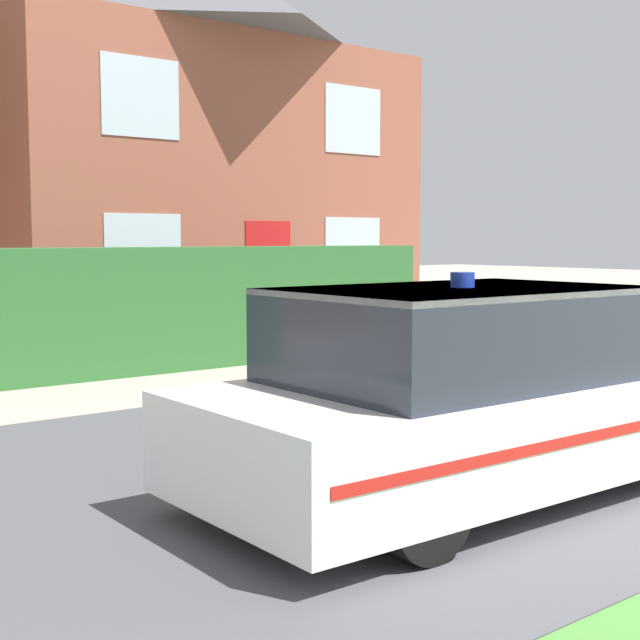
{
  "coord_description": "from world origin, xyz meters",
  "views": [
    {
      "loc": [
        -5.44,
        -1.6,
        1.79
      ],
      "look_at": [
        -0.42,
        4.67,
        1.05
      ],
      "focal_mm": 50.0,
      "sensor_mm": 36.0,
      "label": 1
    }
  ],
  "objects": [
    {
      "name": "road_strip",
      "position": [
        0.0,
        3.79,
        0.01
      ],
      "size": [
        28.0,
        6.03,
        0.01
      ],
      "primitive_type": "cube",
      "color": "#4C4C51",
      "rests_on": "ground"
    },
    {
      "name": "garden_hedge",
      "position": [
        -0.61,
        9.19,
        0.83
      ],
      "size": [
        10.81,
        0.85,
        1.67
      ],
      "primitive_type": "cube",
      "color": "#2D662D",
      "rests_on": "ground"
    },
    {
      "name": "police_car",
      "position": [
        -0.7,
        2.53,
        0.71
      ],
      "size": [
        4.53,
        1.9,
        1.55
      ],
      "rotation": [
        0.0,
        0.0,
        -0.02
      ],
      "color": "black",
      "rests_on": "road_strip"
    },
    {
      "name": "house_right",
      "position": [
        3.8,
        14.52,
        4.03
      ],
      "size": [
        8.74,
        5.77,
        7.89
      ],
      "color": "#93513D",
      "rests_on": "ground"
    }
  ]
}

